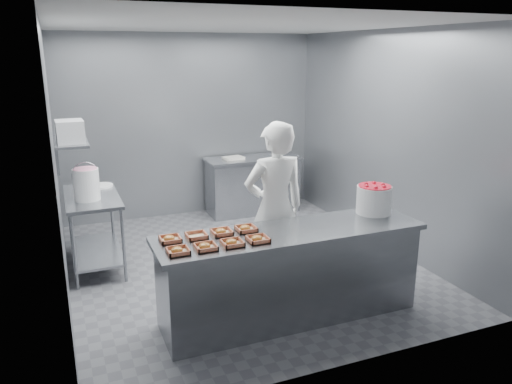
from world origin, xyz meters
The scene contains 24 objects.
floor centered at (0.00, 0.00, 0.00)m, with size 4.50×4.50×0.00m, color #4C4C51.
ceiling centered at (0.00, 0.00, 2.80)m, with size 4.50×4.50×0.00m, color white.
wall_back centered at (0.00, 2.25, 1.40)m, with size 4.00×0.04×2.80m, color slate.
wall_left centered at (-2.00, 0.00, 1.40)m, with size 0.04×4.50×2.80m, color slate.
wall_right centered at (2.00, 0.00, 1.40)m, with size 0.04×4.50×2.80m, color slate.
service_counter centered at (0.00, -1.35, 0.45)m, with size 2.60×0.70×0.90m.
prep_table centered at (-1.65, 0.60, 0.59)m, with size 0.60×1.20×0.90m.
back_counter centered at (0.90, 1.90, 0.45)m, with size 1.50×0.60×0.90m.
wall_shelf centered at (-1.82, 0.60, 1.55)m, with size 0.35×0.90×0.03m, color slate.
tray_0 centered at (-1.12, -1.50, 0.92)m, with size 0.19×0.18×0.06m.
tray_1 centered at (-0.88, -1.50, 0.92)m, with size 0.19×0.18×0.06m.
tray_2 centered at (-0.64, -1.50, 0.92)m, with size 0.19×0.18×0.06m.
tray_3 centered at (-0.40, -1.50, 0.92)m, with size 0.19×0.18×0.06m.
tray_4 centered at (-1.12, -1.20, 0.92)m, with size 0.19×0.18×0.06m.
tray_5 centered at (-0.88, -1.20, 0.92)m, with size 0.19×0.18×0.04m.
tray_6 centered at (-0.64, -1.20, 0.92)m, with size 0.19×0.18×0.06m.
tray_7 centered at (-0.40, -1.20, 0.92)m, with size 0.19×0.18×0.06m.
worker centered at (0.10, -0.75, 0.93)m, with size 0.67×0.44×1.85m, color white.
strawberry_tub centered at (1.02, -1.20, 1.06)m, with size 0.36×0.36×0.30m.
glaze_bucket centered at (-1.70, 0.42, 1.09)m, with size 0.30×0.28×0.44m.
bucket_lid centered at (-1.51, 0.96, 0.91)m, with size 0.29×0.29×0.02m, color white.
rag centered at (-1.52, 1.04, 0.91)m, with size 0.15×0.13×0.02m, color #CCB28C.
appliance centered at (-1.82, 0.42, 1.69)m, with size 0.28×0.32×0.24m, color gray.
paper_stack centered at (0.58, 1.90, 0.92)m, with size 0.30×0.22×0.04m, color silver.
Camera 1 is at (-1.97, -5.32, 2.52)m, focal length 35.00 mm.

